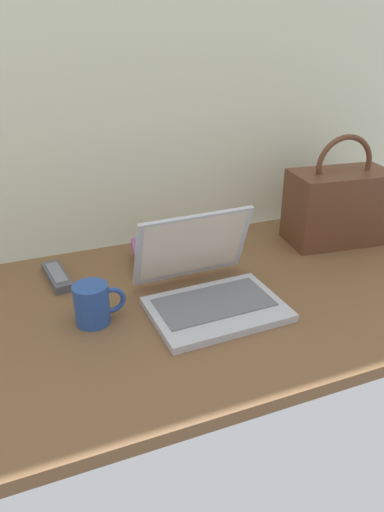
{
  "coord_description": "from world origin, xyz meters",
  "views": [
    {
      "loc": [
        -0.34,
        -0.93,
        0.65
      ],
      "look_at": [
        0.03,
        0.0,
        0.15
      ],
      "focal_mm": 33.21,
      "sensor_mm": 36.0,
      "label": 1
    }
  ],
  "objects_px": {
    "handbag": "(338,205)",
    "book_stack": "(165,254)",
    "laptop": "(208,286)",
    "coffee_mug": "(93,303)",
    "remote_control_near": "(57,276)"
  },
  "relations": [
    {
      "from": "handbag",
      "to": "book_stack",
      "type": "distance_m",
      "value": 0.55
    },
    {
      "from": "coffee_mug",
      "to": "remote_control_near",
      "type": "distance_m",
      "value": 0.24
    },
    {
      "from": "laptop",
      "to": "book_stack",
      "type": "distance_m",
      "value": 0.24
    },
    {
      "from": "remote_control_near",
      "to": "book_stack",
      "type": "height_order",
      "value": "book_stack"
    },
    {
      "from": "laptop",
      "to": "coffee_mug",
      "type": "relative_size",
      "value": 2.68
    },
    {
      "from": "coffee_mug",
      "to": "remote_control_near",
      "type": "bearing_deg",
      "value": 103.11
    },
    {
      "from": "laptop",
      "to": "book_stack",
      "type": "relative_size",
      "value": 1.58
    },
    {
      "from": "remote_control_near",
      "to": "book_stack",
      "type": "xyz_separation_m",
      "value": [
        0.3,
        -0.01,
        0.02
      ]
    },
    {
      "from": "handbag",
      "to": "coffee_mug",
      "type": "bearing_deg",
      "value": -167.72
    },
    {
      "from": "remote_control_near",
      "to": "handbag",
      "type": "xyz_separation_m",
      "value": [
        0.84,
        -0.06,
        0.1
      ]
    },
    {
      "from": "coffee_mug",
      "to": "book_stack",
      "type": "height_order",
      "value": "coffee_mug"
    },
    {
      "from": "laptop",
      "to": "coffee_mug",
      "type": "height_order",
      "value": "laptop"
    },
    {
      "from": "laptop",
      "to": "handbag",
      "type": "height_order",
      "value": "handbag"
    },
    {
      "from": "laptop",
      "to": "book_stack",
      "type": "xyz_separation_m",
      "value": [
        -0.03,
        0.24,
        -0.02
      ]
    },
    {
      "from": "handbag",
      "to": "book_stack",
      "type": "relative_size",
      "value": 1.65
    }
  ]
}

